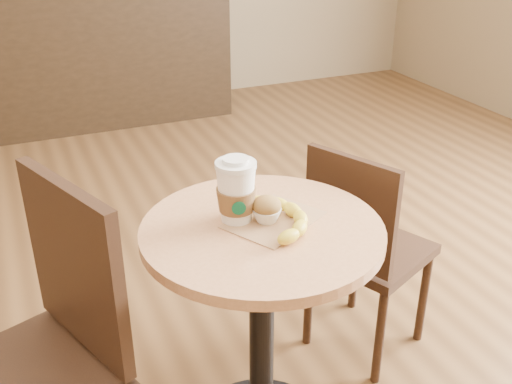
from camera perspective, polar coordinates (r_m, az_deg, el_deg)
cafe_table at (r=1.67m, az=0.56°, el=-10.62°), size 0.63×0.63×0.75m
chair_left at (r=1.56m, az=-19.81°, el=-14.83°), size 0.54×0.54×0.95m
chair_right at (r=2.08m, az=10.17°, el=-5.10°), size 0.47×0.47×0.80m
service_counter at (r=4.55m, az=-17.26°, el=12.67°), size 2.30×0.65×1.04m
kraft_bag at (r=1.56m, az=1.70°, el=-2.66°), size 0.30×0.27×0.00m
coffee_cup at (r=1.53m, az=-1.90°, el=-0.10°), size 0.11×0.11×0.18m
muffin at (r=1.54m, az=1.02°, el=-1.64°), size 0.08×0.08×0.07m
banana at (r=1.54m, az=2.69°, el=-2.31°), size 0.17×0.28×0.04m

